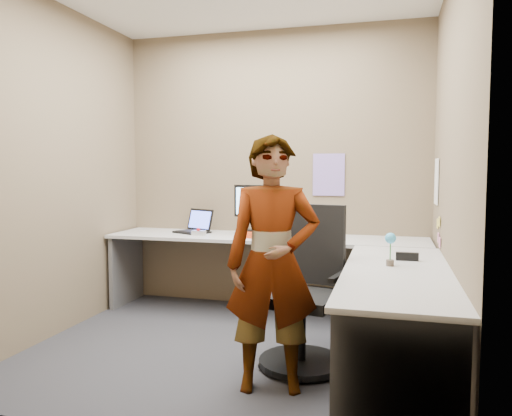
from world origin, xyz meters
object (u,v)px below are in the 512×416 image
(desk, at_px, (300,265))
(person, at_px, (273,264))
(office_chair, at_px, (305,302))
(monitor, at_px, (256,204))

(desk, distance_m, person, 0.98)
(office_chair, relative_size, person, 0.69)
(monitor, height_order, office_chair, monitor)
(office_chair, bearing_deg, monitor, 133.19)
(desk, relative_size, office_chair, 2.75)
(office_chair, xyz_separation_m, person, (-0.13, -0.42, 0.34))
(desk, distance_m, monitor, 0.84)
(desk, distance_m, office_chair, 0.57)
(monitor, bearing_deg, office_chair, -45.82)
(office_chair, bearing_deg, desk, 116.24)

